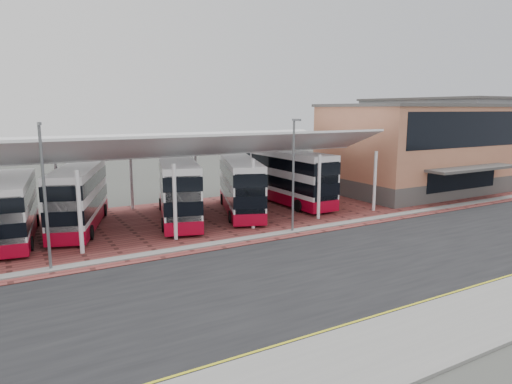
% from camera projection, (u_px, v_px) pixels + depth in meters
% --- Properties ---
extents(ground, '(140.00, 140.00, 0.00)m').
position_uv_depth(ground, '(325.00, 262.00, 26.47)').
color(ground, '#3F413C').
extents(road, '(120.00, 14.00, 0.02)m').
position_uv_depth(road, '(336.00, 266.00, 25.62)').
color(road, black).
rests_on(road, ground).
extents(forecourt, '(72.00, 16.00, 0.06)m').
position_uv_depth(forecourt, '(248.00, 213.00, 38.55)').
color(forecourt, brown).
rests_on(forecourt, ground).
extents(sidewalk, '(120.00, 4.00, 0.14)m').
position_uv_depth(sidewalk, '(462.00, 322.00, 18.78)').
color(sidewalk, gray).
rests_on(sidewalk, ground).
extents(north_kerb, '(120.00, 0.80, 0.14)m').
position_uv_depth(north_kerb, '(269.00, 235.00, 31.76)').
color(north_kerb, gray).
rests_on(north_kerb, ground).
extents(yellow_line_near, '(120.00, 0.12, 0.01)m').
position_uv_depth(yellow_line_near, '(422.00, 305.00, 20.49)').
color(yellow_line_near, gold).
rests_on(yellow_line_near, road).
extents(yellow_line_far, '(120.00, 0.12, 0.01)m').
position_uv_depth(yellow_line_far, '(417.00, 303.00, 20.75)').
color(yellow_line_far, gold).
rests_on(yellow_line_far, road).
extents(canopy, '(37.00, 11.63, 7.07)m').
position_uv_depth(canopy, '(149.00, 148.00, 34.40)').
color(canopy, white).
rests_on(canopy, ground).
extents(terminal, '(18.40, 14.40, 9.25)m').
position_uv_depth(terminal, '(415.00, 148.00, 48.77)').
color(terminal, '#514E4C').
rests_on(terminal, ground).
extents(warehouse, '(30.50, 20.50, 10.25)m').
position_uv_depth(warehouse, '(477.00, 133.00, 69.50)').
color(warehouse, slate).
rests_on(warehouse, ground).
extents(lamp_west, '(0.16, 0.90, 8.07)m').
position_uv_depth(lamp_west, '(45.00, 192.00, 24.21)').
color(lamp_west, slate).
rests_on(lamp_west, ground).
extents(lamp_east, '(0.16, 0.90, 8.07)m').
position_uv_depth(lamp_east, '(294.00, 172.00, 32.03)').
color(lamp_east, slate).
rests_on(lamp_east, ground).
extents(bus_1, '(3.66, 10.40, 4.20)m').
position_uv_depth(bus_1, '(13.00, 209.00, 30.43)').
color(bus_1, white).
rests_on(bus_1, forecourt).
extents(bus_2, '(5.95, 11.23, 4.53)m').
position_uv_depth(bus_2, '(79.00, 198.00, 33.45)').
color(bus_2, white).
rests_on(bus_2, forecourt).
extents(bus_3, '(5.86, 11.84, 4.76)m').
position_uv_depth(bus_3, '(178.00, 190.00, 36.01)').
color(bus_3, white).
rests_on(bus_3, forecourt).
extents(bus_4, '(6.17, 11.16, 4.52)m').
position_uv_depth(bus_4, '(241.00, 186.00, 38.40)').
color(bus_4, white).
rests_on(bus_4, forecourt).
extents(bus_5, '(2.99, 11.86, 4.89)m').
position_uv_depth(bus_5, '(287.00, 177.00, 42.45)').
color(bus_5, white).
rests_on(bus_5, forecourt).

